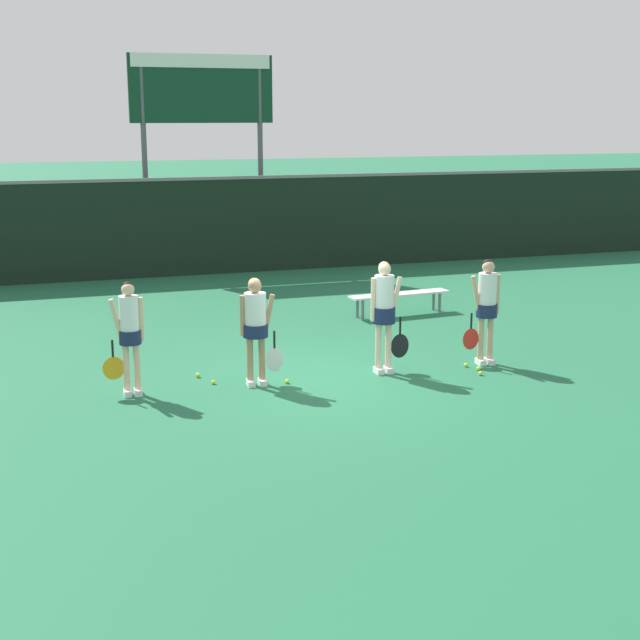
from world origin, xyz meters
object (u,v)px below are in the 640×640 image
player_2 (384,308)px  player_3 (486,303)px  tennis_ball_0 (478,369)px  tennis_ball_5 (214,382)px  scoreboard (202,104)px  bench_courtside (399,296)px  tennis_ball_1 (287,381)px  player_0 (129,330)px  tennis_ball_3 (466,365)px  player_1 (256,322)px  tennis_ball_2 (481,373)px  tennis_ball_4 (198,375)px

player_2 → player_3: bearing=-1.0°
tennis_ball_0 → tennis_ball_5: same height
scoreboard → tennis_ball_5: 11.56m
bench_courtside → tennis_ball_1: bench_courtside is taller
tennis_ball_1 → tennis_ball_5: (-1.09, 0.32, -0.00)m
scoreboard → tennis_ball_1: bearing=-94.7°
player_0 → tennis_ball_3: player_0 is taller
bench_courtside → player_1: size_ratio=1.33×
player_3 → scoreboard: bearing=107.0°
player_0 → tennis_ball_3: (5.40, -0.21, -0.95)m
scoreboard → tennis_ball_2: (2.16, -11.41, -4.29)m
player_1 → tennis_ball_3: size_ratio=24.91×
player_3 → tennis_ball_0: 1.10m
player_2 → tennis_ball_0: (1.51, -0.39, -1.03)m
player_1 → tennis_ball_1: (0.46, -0.09, -0.95)m
tennis_ball_3 → tennis_ball_5: (-4.15, 0.35, -0.00)m
player_1 → player_0: bearing=-178.9°
player_2 → tennis_ball_3: (1.41, -0.13, -1.03)m
player_0 → tennis_ball_5: bearing=8.1°
tennis_ball_4 → tennis_ball_5: (0.16, -0.44, -0.00)m
player_0 → tennis_ball_2: bearing=-6.0°
player_1 → tennis_ball_3: 3.65m
tennis_ball_2 → tennis_ball_0: bearing=68.9°
tennis_ball_2 → tennis_ball_5: 4.23m
tennis_ball_5 → player_3: bearing=-3.4°
player_1 → tennis_ball_4: player_1 is taller
player_2 → tennis_ball_3: size_ratio=26.99×
tennis_ball_0 → tennis_ball_4: tennis_ball_4 is taller
bench_courtside → tennis_ball_2: 4.53m
player_0 → player_2: size_ratio=0.94×
bench_courtside → tennis_ball_0: size_ratio=32.96×
player_2 → tennis_ball_1: player_2 is taller
tennis_ball_5 → player_1: bearing=-20.3°
tennis_ball_0 → tennis_ball_4: size_ratio=0.94×
player_3 → player_0: bearing=-177.5°
tennis_ball_2 → player_2: bearing=155.3°
tennis_ball_1 → tennis_ball_3: same height
tennis_ball_2 → player_0: bearing=172.3°
tennis_ball_1 → scoreboard: bearing=85.3°
tennis_ball_4 → scoreboard: bearing=78.0°
bench_courtside → player_2: size_ratio=1.23×
player_0 → tennis_ball_0: (5.50, -0.47, -0.95)m
bench_courtside → player_1: bearing=-141.6°
scoreboard → player_0: bearing=-106.9°
scoreboard → player_0: size_ratio=3.27×
player_1 → tennis_ball_4: 1.41m
scoreboard → player_3: bearing=-76.8°
player_1 → player_2: size_ratio=0.92×
player_0 → player_3: (5.78, -0.13, 0.05)m
tennis_ball_5 → tennis_ball_1: bearing=-16.3°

